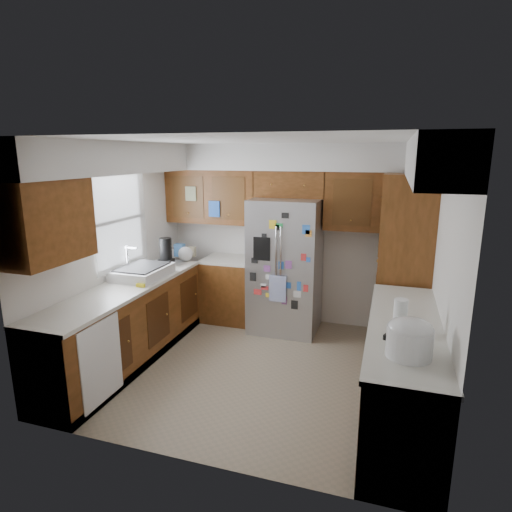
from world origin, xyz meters
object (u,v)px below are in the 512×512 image
at_px(pantry, 404,263).
at_px(fridge, 285,266).
at_px(rice_cooker, 410,337).
at_px(paper_towel, 400,314).

distance_m(pantry, fridge, 1.51).
bearing_deg(pantry, rice_cooker, -90.01).
xyz_separation_m(pantry, fridge, (-1.50, 0.05, -0.17)).
bearing_deg(pantry, paper_towel, -91.89).
height_order(rice_cooker, paper_towel, rice_cooker).
height_order(fridge, paper_towel, fridge).
bearing_deg(rice_cooker, pantry, 89.99).
bearing_deg(fridge, pantry, -2.06).
distance_m(fridge, paper_towel, 2.32).
xyz_separation_m(pantry, paper_towel, (-0.06, -1.75, -0.03)).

